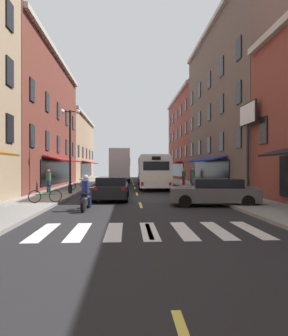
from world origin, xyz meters
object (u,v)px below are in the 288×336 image
Objects in this scene: billboard_sign at (248,127)px; sedan_mid at (112,188)px; sedan_near at (214,192)px; motorcycle_rider at (86,195)px; bicycle_near at (78,186)px; pedestrian_rear at (193,178)px; pedestrian_near at (49,180)px; pedestrian_far at (184,177)px; pedestrian_mid at (191,176)px; sedan_far at (122,175)px; bicycle_mid at (45,196)px; street_lamp_twin at (70,147)px; box_truck at (120,166)px; transit_bus at (152,171)px.

sedan_mid is (-8.69, -0.35, -3.89)m from billboard_sign.
sedan_near is 6.58m from motorcycle_rider.
bicycle_near is 9.90m from pedestrian_rear.
pedestrian_near is (-1.88, -2.02, 0.54)m from bicycle_near.
bicycle_near is at bearing -33.18° from pedestrian_far.
pedestrian_mid is 8.45m from pedestrian_rear.
sedan_far reaches higher than bicycle_mid.
sedan_far is at bearing 83.13° from street_lamp_twin.
pedestrian_mid is at bearing 48.53° from street_lamp_twin.
billboard_sign is 3.54× the size of bicycle_mid.
billboard_sign is 3.57× the size of pedestrian_mid.
pedestrian_far is 5.06m from pedestrian_rear.
sedan_far is 0.80× the size of street_lamp_twin.
bicycle_near is 11.86m from pedestrian_far.
pedestrian_far is at bearing 65.62° from motorcycle_rider.
pedestrian_near reaches higher than sedan_mid.
box_truck is 4.33× the size of bicycle_near.
box_truck reaches higher than pedestrian_near.
sedan_near is at bearing 11.17° from motorcycle_rider.
pedestrian_near is 12.17m from pedestrian_rear.
pedestrian_rear reaches higher than sedan_mid.
transit_bus is 4.07m from pedestrian_far.
box_truck reaches higher than pedestrian_mid.
pedestrian_mid reaches higher than sedan_near.
sedan_near is 12.69m from bicycle_near.
pedestrian_rear is (1.25, 10.91, 0.33)m from sedan_near.
pedestrian_far reaches higher than bicycle_mid.
pedestrian_mid reaches higher than sedan_far.
pedestrian_far is (3.50, 1.99, -0.61)m from transit_bus.
transit_bus is at bearing -80.42° from sedan_far.
box_truck is at bearing -26.59° from pedestrian_rear.
sedan_mid is at bearing -63.65° from bicycle_near.
transit_bus reaches higher than bicycle_near.
sedan_far is 2.81× the size of bicycle_mid.
pedestrian_rear reaches higher than sedan_far.
pedestrian_far is (6.72, -17.08, 0.31)m from sedan_far.
box_truck is (-3.32, 8.46, 0.52)m from transit_bus.
motorcycle_rider is (-1.00, -23.71, -1.42)m from box_truck.
billboard_sign is 3.41× the size of pedestrian_rear.
sedan_near is at bearing -30.59° from sedan_mid.
pedestrian_rear is at bearing 25.46° from street_lamp_twin.
street_lamp_twin is (-2.13, 7.50, 2.72)m from motorcycle_rider.
transit_bus is 6.99× the size of pedestrian_near.
bicycle_near is 1.01× the size of bicycle_mid.
transit_bus is 6.95× the size of bicycle_near.
bicycle_near and bicycle_mid have the same top height.
sedan_mid is at bearing -114.78° from pedestrian_mid.
box_truck is 1.59× the size of sedan_near.
transit_bus is at bearing 35.64° from bicycle_near.
pedestrian_mid is at bearing 81.48° from sedan_near.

